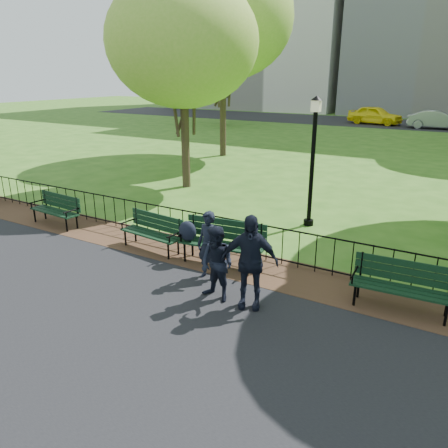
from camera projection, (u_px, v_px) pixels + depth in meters
The scene contains 18 objects.
ground at pixel (214, 294), 8.81m from camera, with size 120.00×120.00×0.00m, color #2F5F19.
asphalt_path at pixel (85, 394), 6.04m from camera, with size 60.00×9.20×0.01m, color black.
dirt_strip at pixel (249, 266), 10.02m from camera, with size 60.00×1.60×0.01m, color #3E2B19.
far_street at pixel (430, 125), 37.26m from camera, with size 70.00×9.00×0.01m, color black.
iron_fence at pixel (259, 240), 10.27m from camera, with size 24.06×0.06×1.00m.
park_bench_main at pixel (209, 235), 10.05m from camera, with size 2.04×0.85×1.12m.
park_bench_left_a at pixel (153, 228), 10.86m from camera, with size 1.78×0.70×0.98m.
park_bench_left_b at pixel (57, 206), 12.64m from camera, with size 1.76×0.65×0.98m.
park_bench_right_a at pixel (403, 281), 8.05m from camera, with size 1.83×0.66×1.02m.
lamppost at pixel (313, 158), 12.15m from camera, with size 0.33×0.33×3.65m.
tree_near_w at pixel (182, 42), 15.45m from camera, with size 5.45×5.45×7.59m.
tree_mid_w at pixel (223, 18), 21.45m from camera, with size 7.01×7.01×9.78m.
tree_far_w at pixel (224, 52), 35.56m from camera, with size 6.09×6.09×8.49m.
person_left at pixel (209, 246), 9.23m from camera, with size 0.55×0.36×1.50m, color black.
person_mid at pixel (217, 264), 8.33m from camera, with size 0.73×0.38×1.50m, color black.
person_right at pixel (249, 262), 8.04m from camera, with size 1.07×0.44×1.83m, color black.
taxi at pixel (375, 115), 37.84m from camera, with size 1.84×4.57×1.56m, color yellow.
sedan_silver at pixel (437, 120), 34.68m from camera, with size 1.53×4.39×1.45m, color #93969A.
Camera 1 is at (4.18, -6.66, 4.21)m, focal length 35.00 mm.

